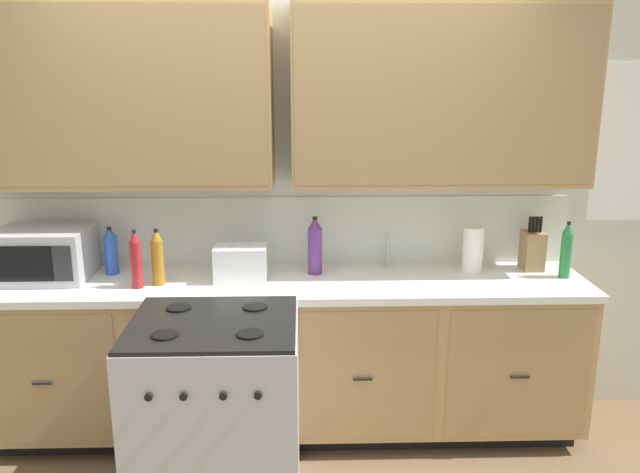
{
  "coord_description": "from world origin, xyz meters",
  "views": [
    {
      "loc": [
        0.1,
        -3.04,
        2.04
      ],
      "look_at": [
        0.2,
        0.27,
        1.17
      ],
      "focal_mm": 36.25,
      "sensor_mm": 36.0,
      "label": 1
    }
  ],
  "objects_px": {
    "bottle_blue": "(111,251)",
    "bottle_amber": "(157,258)",
    "paper_towel_roll": "(473,250)",
    "knife_block": "(532,250)",
    "bottle_green": "(566,250)",
    "bottle_violet": "(315,246)",
    "bottle_red": "(136,260)",
    "microwave": "(44,254)",
    "toaster": "(241,263)",
    "stove_range": "(217,415)"
  },
  "relations": [
    {
      "from": "toaster",
      "to": "bottle_blue",
      "type": "xyz_separation_m",
      "value": [
        -0.73,
        0.14,
        0.04
      ]
    },
    {
      "from": "knife_block",
      "to": "paper_towel_roll",
      "type": "xyz_separation_m",
      "value": [
        -0.35,
        -0.04,
        0.01
      ]
    },
    {
      "from": "stove_range",
      "to": "bottle_amber",
      "type": "xyz_separation_m",
      "value": [
        -0.36,
        0.57,
        0.6
      ]
    },
    {
      "from": "toaster",
      "to": "bottle_blue",
      "type": "relative_size",
      "value": 1.04
    },
    {
      "from": "bottle_red",
      "to": "bottle_blue",
      "type": "distance_m",
      "value": 0.31
    },
    {
      "from": "bottle_blue",
      "to": "toaster",
      "type": "bearing_deg",
      "value": -10.6
    },
    {
      "from": "paper_towel_roll",
      "to": "bottle_green",
      "type": "relative_size",
      "value": 0.83
    },
    {
      "from": "paper_towel_roll",
      "to": "toaster",
      "type": "bearing_deg",
      "value": -174.93
    },
    {
      "from": "stove_range",
      "to": "bottle_green",
      "type": "relative_size",
      "value": 3.02
    },
    {
      "from": "bottle_green",
      "to": "bottle_red",
      "type": "bearing_deg",
      "value": -177.35
    },
    {
      "from": "microwave",
      "to": "bottle_red",
      "type": "bearing_deg",
      "value": -16.69
    },
    {
      "from": "toaster",
      "to": "bottle_amber",
      "type": "height_order",
      "value": "bottle_amber"
    },
    {
      "from": "paper_towel_roll",
      "to": "bottle_blue",
      "type": "xyz_separation_m",
      "value": [
        -2.02,
        0.02,
        0.0
      ]
    },
    {
      "from": "paper_towel_roll",
      "to": "bottle_amber",
      "type": "bearing_deg",
      "value": -174.25
    },
    {
      "from": "paper_towel_roll",
      "to": "bottle_blue",
      "type": "distance_m",
      "value": 2.02
    },
    {
      "from": "bottle_green",
      "to": "bottle_blue",
      "type": "relative_size",
      "value": 1.17
    },
    {
      "from": "bottle_blue",
      "to": "bottle_amber",
      "type": "bearing_deg",
      "value": -33.06
    },
    {
      "from": "microwave",
      "to": "bottle_blue",
      "type": "height_order",
      "value": "microwave"
    },
    {
      "from": "bottle_green",
      "to": "bottle_red",
      "type": "xyz_separation_m",
      "value": [
        -2.3,
        -0.11,
        -0.0
      ]
    },
    {
      "from": "bottle_red",
      "to": "bottle_violet",
      "type": "distance_m",
      "value": 0.96
    },
    {
      "from": "microwave",
      "to": "paper_towel_roll",
      "type": "relative_size",
      "value": 1.85
    },
    {
      "from": "toaster",
      "to": "bottle_blue",
      "type": "height_order",
      "value": "bottle_blue"
    },
    {
      "from": "paper_towel_roll",
      "to": "bottle_violet",
      "type": "xyz_separation_m",
      "value": [
        -0.89,
        -0.01,
        0.03
      ]
    },
    {
      "from": "bottle_green",
      "to": "paper_towel_roll",
      "type": "bearing_deg",
      "value": 166.78
    },
    {
      "from": "toaster",
      "to": "bottle_green",
      "type": "xyz_separation_m",
      "value": [
        1.77,
        0.0,
        0.06
      ]
    },
    {
      "from": "toaster",
      "to": "bottle_green",
      "type": "bearing_deg",
      "value": 0.04
    },
    {
      "from": "bottle_red",
      "to": "bottle_blue",
      "type": "height_order",
      "value": "bottle_red"
    },
    {
      "from": "bottle_amber",
      "to": "stove_range",
      "type": "bearing_deg",
      "value": -57.82
    },
    {
      "from": "stove_range",
      "to": "microwave",
      "type": "distance_m",
      "value": 1.35
    },
    {
      "from": "paper_towel_roll",
      "to": "bottle_red",
      "type": "relative_size",
      "value": 0.83
    },
    {
      "from": "bottle_green",
      "to": "bottle_violet",
      "type": "xyz_separation_m",
      "value": [
        -1.37,
        0.1,
        0.01
      ]
    },
    {
      "from": "knife_block",
      "to": "paper_towel_roll",
      "type": "relative_size",
      "value": 1.19
    },
    {
      "from": "knife_block",
      "to": "paper_towel_roll",
      "type": "distance_m",
      "value": 0.36
    },
    {
      "from": "bottle_blue",
      "to": "bottle_violet",
      "type": "height_order",
      "value": "bottle_violet"
    },
    {
      "from": "bottle_violet",
      "to": "knife_block",
      "type": "bearing_deg",
      "value": 2.26
    },
    {
      "from": "toaster",
      "to": "bottle_violet",
      "type": "height_order",
      "value": "bottle_violet"
    },
    {
      "from": "paper_towel_roll",
      "to": "bottle_amber",
      "type": "distance_m",
      "value": 1.73
    },
    {
      "from": "toaster",
      "to": "bottle_amber",
      "type": "relative_size",
      "value": 0.92
    },
    {
      "from": "bottle_green",
      "to": "bottle_violet",
      "type": "height_order",
      "value": "bottle_violet"
    },
    {
      "from": "knife_block",
      "to": "bottle_green",
      "type": "height_order",
      "value": "bottle_green"
    },
    {
      "from": "bottle_violet",
      "to": "paper_towel_roll",
      "type": "bearing_deg",
      "value": 0.56
    },
    {
      "from": "microwave",
      "to": "knife_block",
      "type": "bearing_deg",
      "value": 2.1
    },
    {
      "from": "microwave",
      "to": "bottle_violet",
      "type": "relative_size",
      "value": 1.47
    },
    {
      "from": "bottle_green",
      "to": "bottle_violet",
      "type": "relative_size",
      "value": 0.96
    },
    {
      "from": "bottle_green",
      "to": "bottle_amber",
      "type": "height_order",
      "value": "bottle_green"
    },
    {
      "from": "toaster",
      "to": "bottle_amber",
      "type": "xyz_separation_m",
      "value": [
        -0.43,
        -0.06,
        0.05
      ]
    },
    {
      "from": "bottle_green",
      "to": "bottle_blue",
      "type": "height_order",
      "value": "bottle_green"
    },
    {
      "from": "paper_towel_roll",
      "to": "bottle_red",
      "type": "xyz_separation_m",
      "value": [
        -1.82,
        -0.22,
        0.02
      ]
    },
    {
      "from": "knife_block",
      "to": "bottle_violet",
      "type": "relative_size",
      "value": 0.95
    },
    {
      "from": "bottle_green",
      "to": "bottle_red",
      "type": "distance_m",
      "value": 2.31
    }
  ]
}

